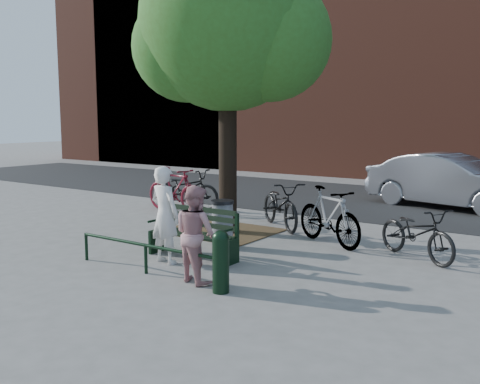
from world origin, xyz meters
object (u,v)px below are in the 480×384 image
Objects in this scene: person_left at (165,215)px; bicycle_c at (280,205)px; bollard at (221,259)px; litter_bin at (222,224)px; park_bench at (195,232)px; person_right at (196,234)px; parked_car at (451,181)px.

person_left is 0.82× the size of bicycle_c.
bollard is at bearing 162.71° from person_left.
person_left is 1.83× the size of litter_bin.
park_bench reaches higher than litter_bin.
park_bench is 3.22m from bicycle_c.
bicycle_c is at bearing -61.77° from person_right.
bicycle_c is at bearing 91.40° from park_bench.
parked_car is at bearing 84.69° from bollard.
litter_bin is (-1.01, 2.05, -0.29)m from person_right.
bicycle_c is (-0.02, 2.30, 0.08)m from litter_bin.
person_right is 0.32× the size of parked_car.
person_right reaches higher than litter_bin.
bicycle_c reaches higher than park_bench.
person_right reaches higher than park_bench.
parked_car is at bearing 12.12° from bicycle_c.
park_bench reaches higher than bollard.
bicycle_c is 5.79m from parked_car.
bicycle_c reaches higher than litter_bin.
park_bench is at bearing 176.49° from parked_car.
person_right is 0.73m from bollard.
person_left is (-0.21, -0.58, 0.39)m from park_bench.
litter_bin is at bearing -48.91° from person_right.
park_bench is at bearing -139.93° from bicycle_c.
bicycle_c is at bearing -86.37° from person_left.
litter_bin is at bearing -140.78° from bicycle_c.
person_right is at bearing 160.21° from person_left.
bollard is at bearing -53.78° from litter_bin.
litter_bin is (-0.06, 0.92, 0.00)m from park_bench.
litter_bin is (0.15, 1.50, -0.39)m from person_left.
litter_bin is at bearing 93.53° from park_bench.
person_right is 2.30m from litter_bin.
parked_car is (0.90, 9.74, 0.28)m from bollard.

